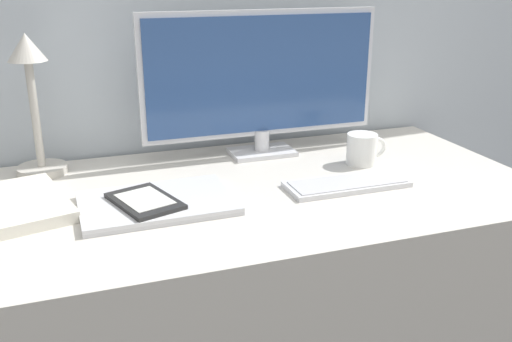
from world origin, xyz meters
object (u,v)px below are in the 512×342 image
(monitor, at_px, (262,79))
(keyboard, at_px, (347,184))
(notebook, at_px, (12,206))
(laptop, at_px, (157,203))
(ereader, at_px, (145,201))
(desk_lamp, at_px, (33,96))
(coffee_mug, at_px, (363,149))

(monitor, relative_size, keyboard, 2.24)
(notebook, bearing_deg, laptop, -13.96)
(laptop, relative_size, ereader, 1.69)
(monitor, height_order, desk_lamp, monitor)
(monitor, bearing_deg, desk_lamp, 176.97)
(monitor, relative_size, notebook, 2.05)
(desk_lamp, bearing_deg, keyboard, -26.28)
(keyboard, xyz_separation_m, ereader, (-0.47, 0.02, 0.01))
(keyboard, height_order, notebook, notebook)
(coffee_mug, bearing_deg, notebook, -177.69)
(monitor, relative_size, desk_lamp, 1.89)
(desk_lamp, height_order, notebook, desk_lamp)
(desk_lamp, xyz_separation_m, notebook, (-0.06, -0.23, -0.18))
(keyboard, height_order, desk_lamp, desk_lamp)
(monitor, distance_m, desk_lamp, 0.57)
(laptop, xyz_separation_m, coffee_mug, (0.56, 0.11, 0.03))
(keyboard, distance_m, ereader, 0.47)
(laptop, xyz_separation_m, notebook, (-0.29, 0.07, 0.00))
(keyboard, distance_m, coffee_mug, 0.18)
(ereader, height_order, desk_lamp, desk_lamp)
(keyboard, height_order, coffee_mug, coffee_mug)
(monitor, bearing_deg, notebook, -162.34)
(coffee_mug, bearing_deg, desk_lamp, 166.03)
(monitor, bearing_deg, keyboard, -71.06)
(ereader, bearing_deg, coffee_mug, 11.52)
(notebook, distance_m, coffee_mug, 0.85)
(desk_lamp, bearing_deg, ereader, -56.83)
(laptop, bearing_deg, keyboard, -3.78)
(monitor, xyz_separation_m, coffee_mug, (0.22, -0.17, -0.17))
(keyboard, height_order, laptop, laptop)
(monitor, xyz_separation_m, ereader, (-0.36, -0.29, -0.19))
(notebook, bearing_deg, ereader, -17.65)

